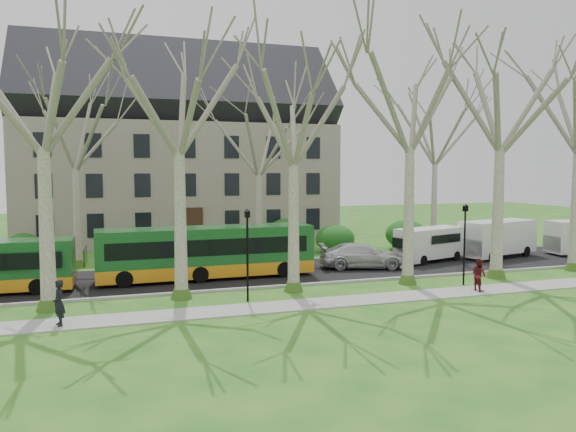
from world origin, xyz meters
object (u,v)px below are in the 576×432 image
(van_a, at_px, (430,245))
(van_b, at_px, (498,239))
(pedestrian_b, at_px, (479,275))
(bus_follow, at_px, (207,252))
(sedan, at_px, (362,256))
(pedestrian_a, at_px, (59,303))

(van_a, height_order, van_b, van_b)
(pedestrian_b, bearing_deg, bus_follow, 53.99)
(bus_follow, relative_size, sedan, 2.26)
(van_a, bearing_deg, bus_follow, 167.74)
(bus_follow, bearing_deg, pedestrian_b, -31.77)
(van_a, xyz_separation_m, van_b, (5.49, 0.06, 0.16))
(van_b, bearing_deg, sedan, 171.52)
(bus_follow, relative_size, pedestrian_b, 7.40)
(bus_follow, bearing_deg, van_b, 2.62)
(pedestrian_b, bearing_deg, van_a, -22.09)
(sedan, height_order, pedestrian_b, pedestrian_b)
(sedan, bearing_deg, van_a, -64.48)
(van_a, distance_m, pedestrian_a, 24.30)
(pedestrian_b, bearing_deg, sedan, 14.87)
(bus_follow, height_order, pedestrian_b, bus_follow)
(bus_follow, distance_m, sedan, 9.84)
(bus_follow, bearing_deg, sedan, 0.32)
(sedan, relative_size, pedestrian_b, 3.27)
(sedan, xyz_separation_m, pedestrian_b, (2.80, -7.77, 0.04))
(bus_follow, relative_size, van_b, 2.06)
(bus_follow, distance_m, van_a, 15.35)
(bus_follow, xyz_separation_m, sedan, (9.81, 0.18, -0.74))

